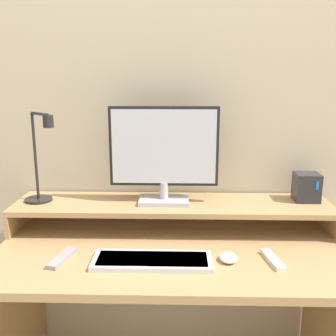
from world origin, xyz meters
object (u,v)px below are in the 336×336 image
(monitor, at_px, (164,153))
(remote_secondary, at_px, (273,260))
(remote_control, at_px, (62,258))
(keyboard, at_px, (152,260))
(router_dock, at_px, (306,187))
(desk_lamp, at_px, (41,168))
(mouse, at_px, (228,258))

(monitor, distance_m, remote_secondary, 0.61)
(remote_control, bearing_deg, keyboard, -2.50)
(monitor, bearing_deg, router_dock, 3.64)
(keyboard, distance_m, remote_control, 0.33)
(desk_lamp, height_order, router_dock, desk_lamp)
(router_dock, xyz_separation_m, mouse, (-0.38, -0.35, -0.17))
(mouse, relative_size, remote_control, 0.51)
(keyboard, relative_size, remote_secondary, 2.67)
(keyboard, distance_m, remote_secondary, 0.43)
(desk_lamp, xyz_separation_m, keyboard, (0.49, -0.31, -0.26))
(desk_lamp, relative_size, router_dock, 3.15)
(keyboard, relative_size, mouse, 5.02)
(desk_lamp, height_order, mouse, desk_lamp)
(desk_lamp, distance_m, remote_secondary, 1.01)
(monitor, relative_size, remote_secondary, 2.87)
(remote_control, bearing_deg, remote_secondary, 0.56)
(remote_control, bearing_deg, desk_lamp, 118.59)
(desk_lamp, bearing_deg, monitor, 2.25)
(keyboard, height_order, mouse, mouse)
(desk_lamp, distance_m, router_dock, 1.15)
(router_dock, bearing_deg, desk_lamp, -177.00)
(remote_secondary, bearing_deg, remote_control, -179.44)
(router_dock, xyz_separation_m, remote_secondary, (-0.22, -0.35, -0.17))
(monitor, xyz_separation_m, keyboard, (-0.03, -0.33, -0.33))
(mouse, xyz_separation_m, remote_secondary, (0.16, -0.00, -0.01))
(router_dock, relative_size, keyboard, 0.29)
(desk_lamp, height_order, remote_control, desk_lamp)
(keyboard, bearing_deg, desk_lamp, 147.60)
(keyboard, xyz_separation_m, mouse, (0.27, 0.02, 0.00))
(remote_control, xyz_separation_m, remote_secondary, (0.76, 0.01, -0.00))
(desk_lamp, xyz_separation_m, router_dock, (1.14, 0.06, -0.09))
(desk_lamp, bearing_deg, mouse, -20.64)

